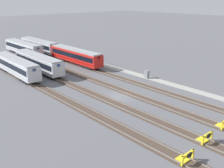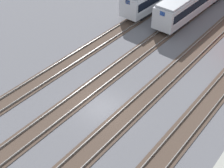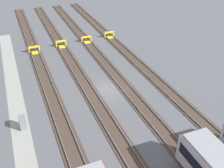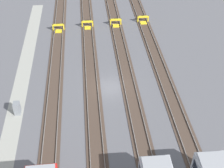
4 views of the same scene
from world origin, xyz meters
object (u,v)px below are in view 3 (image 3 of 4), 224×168
(bumper_stop_nearest_track, at_px, (34,50))
(electrical_cabinet, at_px, (23,123))
(bumper_stop_far_inner_track, at_px, (110,35))
(bumper_stop_near_inner_track, at_px, (61,44))
(bumper_stop_middle_track, at_px, (87,40))

(bumper_stop_nearest_track, xyz_separation_m, electrical_cabinet, (19.91, -4.07, 0.29))
(electrical_cabinet, bearing_deg, bumper_stop_far_inner_track, 138.69)
(bumper_stop_near_inner_track, distance_m, bumper_stop_middle_track, 4.95)
(bumper_stop_nearest_track, distance_m, bumper_stop_middle_track, 9.95)
(bumper_stop_near_inner_track, bearing_deg, bumper_stop_nearest_track, -81.68)
(bumper_stop_near_inner_track, relative_size, electrical_cabinet, 1.25)
(bumper_stop_nearest_track, relative_size, bumper_stop_far_inner_track, 1.00)
(bumper_stop_near_inner_track, height_order, bumper_stop_middle_track, same)
(bumper_stop_near_inner_track, xyz_separation_m, electrical_cabinet, (20.63, -9.03, 0.29))
(bumper_stop_nearest_track, bearing_deg, bumper_stop_far_inner_track, 96.30)
(bumper_stop_nearest_track, height_order, bumper_stop_far_inner_track, same)
(bumper_stop_nearest_track, height_order, electrical_cabinet, electrical_cabinet)
(bumper_stop_near_inner_track, distance_m, bumper_stop_far_inner_track, 9.95)
(bumper_stop_near_inner_track, xyz_separation_m, bumper_stop_far_inner_track, (-0.92, 9.91, 0.00))
(electrical_cabinet, bearing_deg, bumper_stop_middle_track, 146.21)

